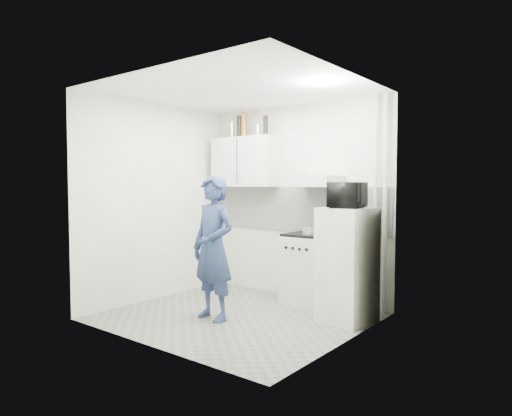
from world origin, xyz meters
The scene contains 22 objects.
floor centered at (0.00, 0.00, 0.00)m, with size 2.80×2.80×0.00m, color slate.
ceiling centered at (0.00, 0.00, 2.60)m, with size 2.80×2.80×0.00m, color white.
wall_back centered at (0.00, 1.25, 1.30)m, with size 2.80×2.80×0.00m, color silver.
wall_left centered at (-1.40, 0.00, 1.30)m, with size 2.60×2.60×0.00m, color silver.
wall_right centered at (1.40, 0.00, 1.30)m, with size 2.60×2.60×0.00m, color silver.
person centered at (-0.13, -0.24, 0.81)m, with size 0.59×0.39×1.63m, color navy.
stove centered at (0.36, 1.00, 0.44)m, with size 0.55×0.55×0.87m, color beige.
fridge centered at (1.10, 0.61, 0.64)m, with size 0.53×0.53×1.27m, color white.
stove_top centered at (0.36, 1.00, 0.89)m, with size 0.52×0.52×0.03m, color black.
saucepan centered at (0.42, 0.92, 0.96)m, with size 0.18×0.18×0.10m, color silver.
microwave centered at (1.10, 0.61, 1.42)m, with size 0.35×0.51×0.28m, color black.
bottle_b centered at (-1.00, 1.07, 2.32)m, with size 0.06×0.06×0.24m, color silver.
bottle_c centered at (-0.85, 1.07, 2.36)m, with size 0.08×0.08×0.31m, color black.
bottle_d centered at (-0.77, 1.07, 2.37)m, with size 0.08×0.08×0.35m, color brown.
canister_b centered at (-0.52, 1.07, 2.28)m, with size 0.09×0.09×0.16m, color silver.
bottle_e centered at (-0.38, 1.07, 2.34)m, with size 0.07×0.07×0.27m, color black.
upper_cabinet centered at (-0.75, 1.07, 1.85)m, with size 1.00×0.35×0.70m, color white.
range_hood centered at (0.45, 1.00, 1.57)m, with size 0.60×0.50×0.14m, color beige.
backsplash centered at (0.00, 1.24, 1.20)m, with size 2.74×0.03×0.60m, color white.
pipe_a centered at (1.30, 1.17, 1.30)m, with size 0.05×0.05×2.60m, color beige.
pipe_b centered at (1.18, 1.17, 1.30)m, with size 0.04×0.04×2.60m, color beige.
ceiling_spot_fixture centered at (1.00, 0.20, 2.57)m, with size 0.10×0.10×0.02m, color white.
Camera 1 is at (3.40, -3.97, 1.53)m, focal length 32.00 mm.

